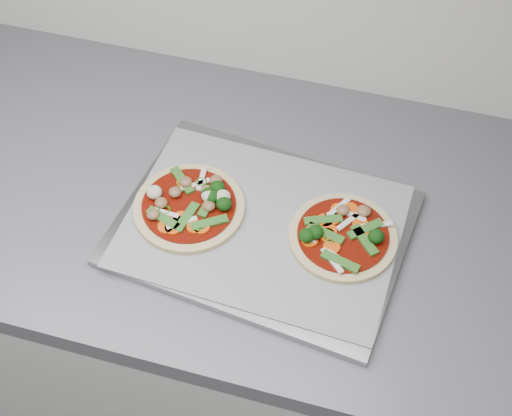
# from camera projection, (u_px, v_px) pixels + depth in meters

# --- Properties ---
(base_cabinet) EXTENTS (3.60, 0.60, 0.86)m
(base_cabinet) POSITION_uv_depth(u_px,v_px,m) (344.00, 364.00, 1.46)
(base_cabinet) COLOR silver
(base_cabinet) RESTS_ON ground
(countertop) EXTENTS (3.60, 0.60, 0.04)m
(countertop) POSITION_uv_depth(u_px,v_px,m) (372.00, 237.00, 1.11)
(countertop) COLOR #57575E
(countertop) RESTS_ON base_cabinet
(baking_tray) EXTENTS (0.46, 0.36, 0.01)m
(baking_tray) POSITION_uv_depth(u_px,v_px,m) (262.00, 228.00, 1.09)
(baking_tray) COLOR gray
(baking_tray) RESTS_ON countertop
(parchment) EXTENTS (0.42, 0.32, 0.00)m
(parchment) POSITION_uv_depth(u_px,v_px,m) (262.00, 225.00, 1.08)
(parchment) COLOR gray
(parchment) RESTS_ON baking_tray
(pizza_left) EXTENTS (0.20, 0.20, 0.03)m
(pizza_left) POSITION_uv_depth(u_px,v_px,m) (192.00, 205.00, 1.09)
(pizza_left) COLOR tan
(pizza_left) RESTS_ON parchment
(pizza_right) EXTENTS (0.20, 0.20, 0.03)m
(pizza_right) POSITION_uv_depth(u_px,v_px,m) (341.00, 234.00, 1.06)
(pizza_right) COLOR tan
(pizza_right) RESTS_ON parchment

